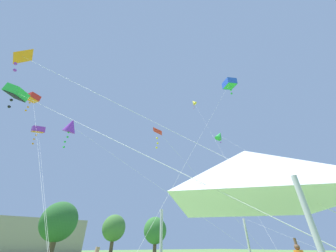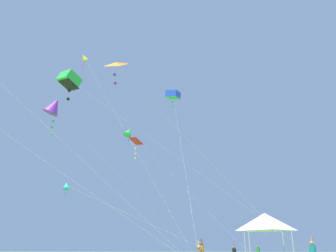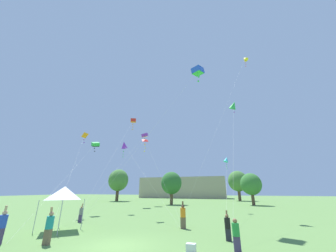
% 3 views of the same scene
% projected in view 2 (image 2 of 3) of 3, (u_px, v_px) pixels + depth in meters
% --- Properties ---
extents(festival_tent, '(2.55, 2.55, 3.29)m').
position_uv_depth(festival_tent, '(265.00, 222.00, 19.21)').
color(festival_tent, '#B7B7BC').
rests_on(festival_tent, ground).
extents(person_orange_shirt, '(0.43, 0.43, 2.10)m').
position_uv_depth(person_orange_shirt, '(202.00, 252.00, 27.37)').
color(person_orange_shirt, brown).
rests_on(person_orange_shirt, ground).
extents(kite_red_delta_0, '(6.12, 4.64, 9.51)m').
position_uv_depth(kite_red_delta_0, '(137.00, 142.00, 25.20)').
color(kite_red_delta_0, silver).
rests_on(kite_red_delta_0, ground).
extents(kite_blue_box_1, '(12.69, 3.47, 17.09)m').
position_uv_depth(kite_blue_box_1, '(173.00, 95.00, 34.59)').
color(kite_blue_box_1, silver).
rests_on(kite_blue_box_1, ground).
extents(kite_yellow_diamond_3, '(10.33, 16.38, 27.37)m').
position_uv_depth(kite_yellow_diamond_3, '(84.00, 58.00, 46.43)').
color(kite_yellow_diamond_3, silver).
rests_on(kite_yellow_diamond_3, ground).
extents(kite_purple_diamond_4, '(11.85, 9.52, 10.51)m').
position_uv_depth(kite_purple_diamond_4, '(54.00, 106.00, 20.70)').
color(kite_purple_diamond_4, silver).
rests_on(kite_purple_diamond_4, ground).
extents(kite_cyan_diamond_6, '(1.00, 17.74, 8.12)m').
position_uv_depth(kite_cyan_diamond_6, '(67.00, 186.00, 34.68)').
color(kite_cyan_diamond_6, silver).
rests_on(kite_cyan_diamond_6, ground).
extents(kite_green_diamond_7, '(2.35, 13.84, 14.69)m').
position_uv_depth(kite_green_diamond_7, '(129.00, 132.00, 37.85)').
color(kite_green_diamond_7, silver).
rests_on(kite_green_diamond_7, ground).
extents(kite_orange_delta_8, '(8.97, 11.55, 10.82)m').
position_uv_depth(kite_orange_delta_8, '(117.00, 65.00, 17.08)').
color(kite_orange_delta_8, silver).
rests_on(kite_orange_delta_8, ground).
extents(kite_green_box_9, '(6.75, 14.71, 10.10)m').
position_uv_depth(kite_green_box_9, '(69.00, 81.00, 17.11)').
color(kite_green_box_9, silver).
rests_on(kite_green_box_9, ground).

